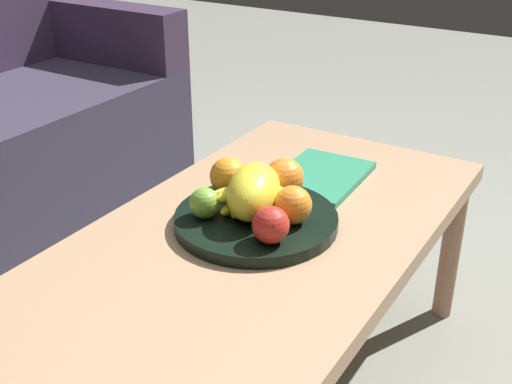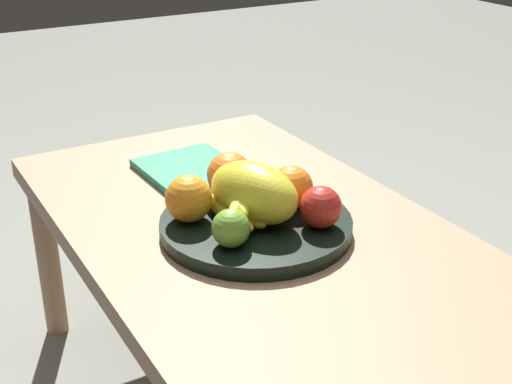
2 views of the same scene
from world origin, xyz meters
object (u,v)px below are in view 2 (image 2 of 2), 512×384
Objects in this scene: orange_left at (189,199)px; orange_right at (230,175)px; apple_left at (321,207)px; melon_large_front at (254,192)px; coffee_table at (275,265)px; fruit_bowl at (256,225)px; orange_front at (291,187)px; magazine at (197,173)px; banana_bunch at (235,204)px; apple_front at (231,228)px.

orange_right reaches higher than orange_left.
melon_large_front is at bearing 47.79° from apple_left.
fruit_bowl is (0.04, 0.01, 0.06)m from coffee_table.
orange_front reaches higher than magazine.
banana_bunch is at bearing 40.18° from coffee_table.
orange_right reaches higher than fruit_bowl.
orange_left is 0.51× the size of banana_bunch.
orange_front is 0.92× the size of orange_right.
coffee_table is at bearing 63.80° from apple_left.
melon_large_front is 0.11m from apple_left.
orange_left reaches higher than apple_left.
coffee_table is 0.13m from apple_left.
melon_large_front is 2.77× the size of apple_front.
orange_right is at bearing 174.59° from magazine.
apple_left is at bearing -127.87° from banana_bunch.
fruit_bowl is 3.97× the size of orange_right.
coffee_table is 0.18m from orange_left.
orange_left is (0.04, 0.18, 0.00)m from orange_front.
fruit_bowl is at bearing -76.67° from melon_large_front.
orange_front is 0.95× the size of orange_left.
coffee_table is 0.14m from apple_front.
orange_front reaches higher than apple_left.
apple_front is 0.16m from apple_left.
orange_left is 0.08m from banana_bunch.
apple_left is at bearing -125.83° from orange_left.
apple_front is 0.40× the size of banana_bunch.
fruit_bowl is at bearing 15.83° from coffee_table.
orange_front is (0.05, -0.06, 0.11)m from coffee_table.
banana_bunch is at bearing 52.13° from apple_left.
apple_left is 0.28× the size of magazine.
orange_front is 1.23× the size of apple_front.
orange_right is (0.10, -0.01, 0.05)m from fruit_bowl.
orange_left is at bearing 49.40° from coffee_table.
orange_right reaches higher than apple_left.
magazine reaches higher than coffee_table.
orange_left reaches higher than orange_front.
orange_left is 0.11m from apple_front.
orange_left reaches higher than apple_front.
banana_bunch is at bearing 166.93° from magazine.
coffee_table is 3.62× the size of fruit_bowl.
orange_front reaches higher than apple_front.
orange_right is 0.33× the size of magazine.
fruit_bowl is at bearing 97.45° from orange_front.
orange_right is (0.10, -0.01, -0.01)m from melon_large_front.
melon_large_front is at bearing 97.79° from orange_front.
orange_left is (0.05, 0.10, 0.05)m from fruit_bowl.
orange_front is 0.30× the size of magazine.
orange_right is 0.17m from magazine.
melon_large_front is 2.14× the size of orange_left.
orange_right is at bearing -5.54° from melon_large_front.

